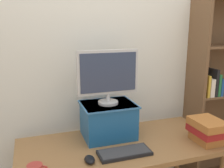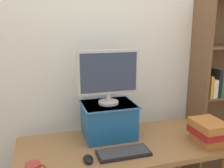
# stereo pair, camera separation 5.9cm
# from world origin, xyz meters

# --- Properties ---
(back_wall) EXTENTS (7.00, 0.08, 2.60)m
(back_wall) POSITION_xyz_m (0.00, 0.46, 1.30)
(back_wall) COLOR silver
(back_wall) RESTS_ON ground_plane
(desk) EXTENTS (1.50, 0.68, 0.70)m
(desk) POSITION_xyz_m (0.00, 0.00, 0.63)
(desk) COLOR olive
(desk) RESTS_ON ground_plane
(riser_box) EXTENTS (0.41, 0.33, 0.27)m
(riser_box) POSITION_xyz_m (-0.05, 0.16, 0.84)
(riser_box) COLOR #195189
(riser_box) RESTS_ON desk
(computer_monitor) EXTENTS (0.47, 0.15, 0.41)m
(computer_monitor) POSITION_xyz_m (-0.05, 0.15, 1.20)
(computer_monitor) COLOR #B7B7BA
(computer_monitor) RESTS_ON riser_box
(keyboard) EXTENTS (0.36, 0.16, 0.02)m
(keyboard) POSITION_xyz_m (-0.03, -0.15, 0.71)
(keyboard) COLOR black
(keyboard) RESTS_ON desk
(computer_mouse) EXTENTS (0.06, 0.10, 0.04)m
(computer_mouse) POSITION_xyz_m (-0.28, -0.17, 0.72)
(computer_mouse) COLOR black
(computer_mouse) RESTS_ON desk
(book_stack) EXTENTS (0.20, 0.27, 0.18)m
(book_stack) POSITION_xyz_m (0.61, -0.18, 0.80)
(book_stack) COLOR #AD662D
(book_stack) RESTS_ON desk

